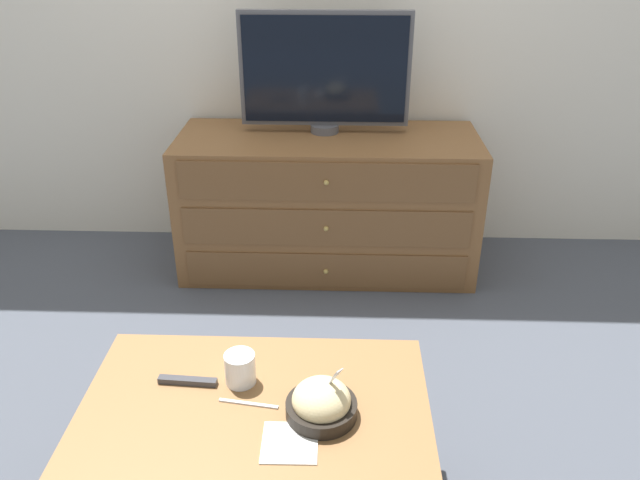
% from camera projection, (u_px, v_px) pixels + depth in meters
% --- Properties ---
extents(ground_plane, '(12.00, 12.00, 0.00)m').
position_uv_depth(ground_plane, '(309.00, 235.00, 3.56)').
color(ground_plane, '#474C56').
extents(dresser, '(1.44, 0.59, 0.68)m').
position_uv_depth(dresser, '(328.00, 203.00, 3.12)').
color(dresser, brown).
rests_on(dresser, ground_plane).
extents(tv, '(0.80, 0.14, 0.56)m').
position_uv_depth(tv, '(325.00, 71.00, 2.89)').
color(tv, '#515156').
rests_on(tv, dresser).
extents(coffee_table, '(0.96, 0.59, 0.43)m').
position_uv_depth(coffee_table, '(256.00, 417.00, 1.75)').
color(coffee_table, olive).
rests_on(coffee_table, ground_plane).
extents(takeout_bowl, '(0.19, 0.19, 0.16)m').
position_uv_depth(takeout_bowl, '(321.00, 403.00, 1.66)').
color(takeout_bowl, black).
rests_on(takeout_bowl, coffee_table).
extents(drink_cup, '(0.09, 0.09, 0.09)m').
position_uv_depth(drink_cup, '(240.00, 370.00, 1.78)').
color(drink_cup, white).
rests_on(drink_cup, coffee_table).
extents(napkin, '(0.14, 0.14, 0.00)m').
position_uv_depth(napkin, '(290.00, 443.00, 1.59)').
color(napkin, white).
rests_on(napkin, coffee_table).
extents(knife, '(0.17, 0.04, 0.01)m').
position_uv_depth(knife, '(249.00, 404.00, 1.71)').
color(knife, silver).
rests_on(knife, coffee_table).
extents(remote_control, '(0.17, 0.03, 0.02)m').
position_uv_depth(remote_control, '(188.00, 381.00, 1.78)').
color(remote_control, '#38383D').
rests_on(remote_control, coffee_table).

